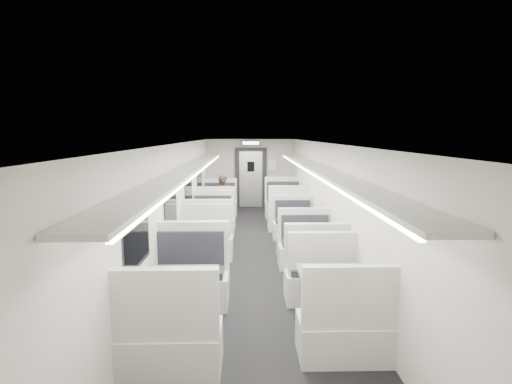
{
  "coord_description": "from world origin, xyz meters",
  "views": [
    {
      "loc": [
        -0.14,
        -8.01,
        2.59
      ],
      "look_at": [
        0.09,
        1.64,
        1.17
      ],
      "focal_mm": 28.0,
      "sensor_mm": 36.0,
      "label": 1
    }
  ],
  "objects_px": {
    "booth_left_a": "(218,208)",
    "booth_right_d": "(331,297)",
    "booth_right_b": "(296,232)",
    "booth_left_b": "(210,229)",
    "booth_left_d": "(181,302)",
    "exit_sign": "(251,143)",
    "booth_right_a": "(286,209)",
    "passenger": "(224,200)",
    "booth_right_c": "(311,260)",
    "booth_left_c": "(201,251)",
    "vestibule_door": "(251,178)"
  },
  "relations": [
    {
      "from": "booth_left_a",
      "to": "booth_right_a",
      "type": "bearing_deg",
      "value": -8.9
    },
    {
      "from": "booth_left_c",
      "to": "booth_left_d",
      "type": "height_order",
      "value": "booth_left_d"
    },
    {
      "from": "booth_right_b",
      "to": "booth_right_d",
      "type": "xyz_separation_m",
      "value": [
        0.0,
        -3.8,
        0.04
      ]
    },
    {
      "from": "booth_right_c",
      "to": "vestibule_door",
      "type": "distance_m",
      "value": 7.28
    },
    {
      "from": "booth_right_b",
      "to": "booth_right_c",
      "type": "relative_size",
      "value": 0.94
    },
    {
      "from": "exit_sign",
      "to": "booth_left_d",
      "type": "bearing_deg",
      "value": -96.7
    },
    {
      "from": "vestibule_door",
      "to": "exit_sign",
      "type": "xyz_separation_m",
      "value": [
        0.0,
        -0.49,
        1.24
      ]
    },
    {
      "from": "vestibule_door",
      "to": "passenger",
      "type": "bearing_deg",
      "value": -106.39
    },
    {
      "from": "booth_right_a",
      "to": "booth_right_b",
      "type": "relative_size",
      "value": 1.16
    },
    {
      "from": "booth_left_d",
      "to": "booth_left_a",
      "type": "bearing_deg",
      "value": 90.0
    },
    {
      "from": "booth_left_d",
      "to": "booth_right_c",
      "type": "height_order",
      "value": "booth_left_d"
    },
    {
      "from": "booth_left_b",
      "to": "booth_left_a",
      "type": "bearing_deg",
      "value": 90.0
    },
    {
      "from": "booth_right_d",
      "to": "passenger",
      "type": "relative_size",
      "value": 1.55
    },
    {
      "from": "booth_left_c",
      "to": "booth_right_b",
      "type": "bearing_deg",
      "value": 39.57
    },
    {
      "from": "booth_left_b",
      "to": "booth_right_b",
      "type": "relative_size",
      "value": 1.08
    },
    {
      "from": "booth_left_d",
      "to": "passenger",
      "type": "relative_size",
      "value": 1.64
    },
    {
      "from": "booth_left_d",
      "to": "exit_sign",
      "type": "distance_m",
      "value": 8.78
    },
    {
      "from": "booth_right_a",
      "to": "vestibule_door",
      "type": "distance_m",
      "value": 2.78
    },
    {
      "from": "booth_right_a",
      "to": "booth_left_b",
      "type": "bearing_deg",
      "value": -131.05
    },
    {
      "from": "booth_right_a",
      "to": "exit_sign",
      "type": "xyz_separation_m",
      "value": [
        -1.0,
        2.02,
        1.87
      ]
    },
    {
      "from": "booth_left_c",
      "to": "booth_right_a",
      "type": "distance_m",
      "value": 4.61
    },
    {
      "from": "booth_left_c",
      "to": "exit_sign",
      "type": "xyz_separation_m",
      "value": [
        1.0,
        6.18,
        1.87
      ]
    },
    {
      "from": "booth_right_c",
      "to": "booth_right_b",
      "type": "bearing_deg",
      "value": 90.0
    },
    {
      "from": "booth_right_c",
      "to": "passenger",
      "type": "xyz_separation_m",
      "value": [
        -1.8,
        4.46,
        0.34
      ]
    },
    {
      "from": "booth_right_c",
      "to": "booth_left_d",
      "type": "bearing_deg",
      "value": -137.57
    },
    {
      "from": "booth_left_a",
      "to": "passenger",
      "type": "distance_m",
      "value": 0.65
    },
    {
      "from": "booth_left_d",
      "to": "exit_sign",
      "type": "bearing_deg",
      "value": 83.3
    },
    {
      "from": "exit_sign",
      "to": "booth_left_b",
      "type": "bearing_deg",
      "value": -103.03
    },
    {
      "from": "booth_left_b",
      "to": "booth_right_b",
      "type": "bearing_deg",
      "value": -5.93
    },
    {
      "from": "passenger",
      "to": "booth_right_d",
      "type": "bearing_deg",
      "value": -85.77
    },
    {
      "from": "booth_left_b",
      "to": "booth_right_d",
      "type": "distance_m",
      "value": 4.48
    },
    {
      "from": "booth_left_a",
      "to": "booth_right_d",
      "type": "height_order",
      "value": "booth_right_d"
    },
    {
      "from": "booth_left_a",
      "to": "booth_right_b",
      "type": "distance_m",
      "value": 3.46
    },
    {
      "from": "booth_right_a",
      "to": "passenger",
      "type": "distance_m",
      "value": 1.84
    },
    {
      "from": "passenger",
      "to": "vestibule_door",
      "type": "bearing_deg",
      "value": 61.39
    },
    {
      "from": "booth_left_c",
      "to": "booth_right_d",
      "type": "bearing_deg",
      "value": -47.0
    },
    {
      "from": "passenger",
      "to": "vestibule_door",
      "type": "relative_size",
      "value": 0.68
    },
    {
      "from": "booth_left_b",
      "to": "vestibule_door",
      "type": "bearing_deg",
      "value": 78.25
    },
    {
      "from": "booth_left_b",
      "to": "exit_sign",
      "type": "distance_m",
      "value": 4.82
    },
    {
      "from": "booth_left_b",
      "to": "booth_right_b",
      "type": "xyz_separation_m",
      "value": [
        2.0,
        -0.21,
        -0.03
      ]
    },
    {
      "from": "booth_left_d",
      "to": "booth_right_c",
      "type": "relative_size",
      "value": 1.11
    },
    {
      "from": "booth_right_c",
      "to": "exit_sign",
      "type": "xyz_separation_m",
      "value": [
        -1.0,
        6.69,
        1.9
      ]
    },
    {
      "from": "booth_left_a",
      "to": "booth_left_b",
      "type": "height_order",
      "value": "booth_left_a"
    },
    {
      "from": "booth_left_a",
      "to": "booth_right_d",
      "type": "relative_size",
      "value": 0.99
    },
    {
      "from": "booth_right_c",
      "to": "booth_right_d",
      "type": "xyz_separation_m",
      "value": [
        0.0,
        -1.64,
        0.02
      ]
    },
    {
      "from": "booth_left_c",
      "to": "booth_right_a",
      "type": "height_order",
      "value": "booth_right_a"
    },
    {
      "from": "booth_right_b",
      "to": "booth_left_c",
      "type": "bearing_deg",
      "value": -140.43
    },
    {
      "from": "passenger",
      "to": "booth_left_b",
      "type": "bearing_deg",
      "value": -107.69
    },
    {
      "from": "exit_sign",
      "to": "booth_left_a",
      "type": "bearing_deg",
      "value": -120.31
    },
    {
      "from": "booth_left_d",
      "to": "vestibule_door",
      "type": "height_order",
      "value": "vestibule_door"
    }
  ]
}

